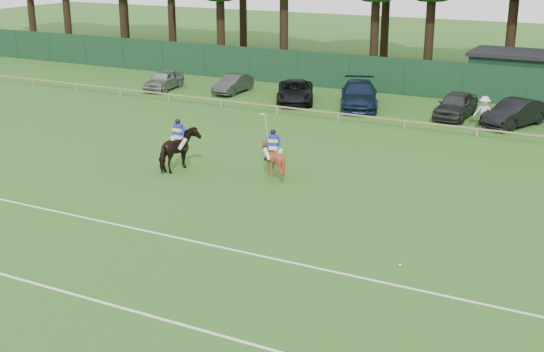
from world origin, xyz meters
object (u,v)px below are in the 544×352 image
Objects in this scene: suv_black at (295,92)px; hatch_grey at (456,105)px; sedan_grey at (233,84)px; estate_black at (515,113)px; sedan_navy at (359,95)px; horse_dark at (179,150)px; horse_chestnut at (273,160)px; polo_ball at (400,265)px; sedan_silver at (164,80)px; spectator_left at (484,112)px; utility_shed at (535,75)px.

hatch_grey is at bearing -22.14° from suv_black.
sedan_grey is 18.97m from estate_black.
horse_dark is at bearing -119.80° from sedan_navy.
horse_dark is at bearing -2.74° from horse_chestnut.
estate_black is at bearing 90.63° from polo_ball.
sedan_navy is (14.35, 0.91, 0.12)m from sedan_silver.
estate_black is (13.80, -0.06, 0.06)m from suv_black.
horse_dark reaches higher than spectator_left.
sedan_silver is 5.11m from sedan_grey.
horse_dark is 13.31m from polo_ball.
polo_ball is at bearing -50.62° from sedan_grey.
sedan_grey is 17.59m from spectator_left.
suv_black is (-6.10, 14.74, -0.11)m from horse_chestnut.
polo_ball is at bearing -81.25° from suv_black.
estate_black is at bearing -6.93° from hatch_grey.
suv_black reaches higher than sedan_silver.
hatch_grey is at bearing -6.01° from sedan_silver.
horse_chestnut is 0.91× the size of spectator_left.
sedan_silver is 10.13m from suv_black.
horse_chestnut reaches higher than estate_black.
spectator_left reaches higher than sedan_navy.
utility_shed reaches higher than suv_black.
spectator_left is (10.47, 14.66, -0.06)m from horse_dark.
horse_dark is 4.39m from horse_chestnut.
suv_black reaches higher than sedan_grey.
utility_shed is at bearing -124.90° from horse_chestnut.
horse_dark is at bearing 156.56° from polo_ball.
polo_ball is at bearing 158.82° from horse_dark.
horse_dark is 18.05m from sedan_grey.
polo_ball is at bearing -87.14° from sedan_navy.
horse_chestnut is at bearing -92.38° from suv_black.
utility_shed reaches higher than hatch_grey.
sedan_silver is 0.80× the size of suv_black.
utility_shed is (3.18, 8.01, 0.78)m from hatch_grey.
sedan_silver is at bearing -58.67° from horse_chestnut.
estate_black is at bearing 23.86° from spectator_left.
utility_shed is at bearing 7.33° from suv_black.
horse_dark reaches higher than hatch_grey.
spectator_left is (6.22, 13.57, 0.08)m from horse_chestnut.
suv_black is at bearing 165.26° from sedan_navy.
spectator_left reaches higher than sedan_silver.
spectator_left reaches higher than suv_black.
spectator_left is (17.48, -1.96, 0.26)m from sedan_grey.
estate_black is 1.86m from spectator_left.
spectator_left reaches higher than horse_chestnut.
polo_ball is (24.16, -20.71, -0.63)m from sedan_silver.
hatch_grey is (10.33, 0.49, 0.07)m from suv_black.
sedan_grey is 20.22m from utility_shed.
estate_black reaches higher than suv_black.
estate_black is 21.07m from polo_ball.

